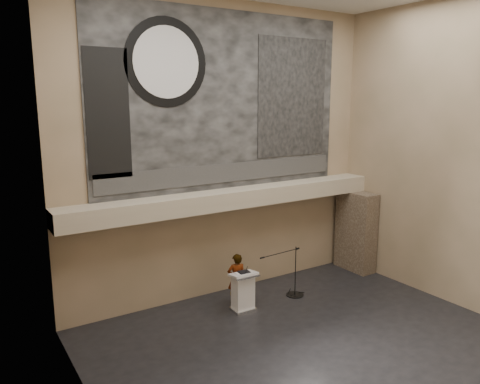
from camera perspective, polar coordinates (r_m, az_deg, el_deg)
floor at (r=11.84m, az=8.79°, el=-18.05°), size 10.00×10.00×0.00m
wall_back at (r=13.65m, az=-1.81°, el=4.88°), size 10.00×0.02×8.50m
wall_left at (r=8.05m, az=-18.07°, el=-0.21°), size 0.02×8.00×8.50m
wall_right at (r=14.26m, az=24.67°, el=4.13°), size 0.02×8.00×8.50m
soffit at (r=13.52m, az=-0.91°, el=-0.76°), size 10.00×0.80×0.50m
sprinkler_left at (r=12.80m, az=-6.91°, el=-2.82°), size 0.04×0.04×0.06m
sprinkler_right at (r=14.61m, az=5.56°, el=-1.02°), size 0.04×0.04×0.06m
banner at (r=13.54m, az=-1.78°, el=10.98°), size 8.00×0.05×5.00m
banner_text_strip at (r=13.67m, az=-1.64°, el=2.36°), size 7.76×0.02×0.55m
banner_clock_rim at (r=12.71m, az=-8.97°, el=15.34°), size 2.30×0.02×2.30m
banner_clock_face at (r=12.69m, az=-8.93°, el=15.35°), size 1.84×0.02×1.84m
banner_building_print at (r=14.88m, az=6.42°, el=11.33°), size 2.60×0.02×3.60m
banner_brick_print at (r=12.13m, az=-15.80°, el=9.11°), size 1.10×0.02×3.20m
stone_pier at (r=16.45m, az=13.94°, el=-4.64°), size 0.60×1.40×2.70m
lectern at (r=13.18m, az=0.37°, el=-12.05°), size 0.72×0.52×1.13m
binder at (r=12.98m, az=0.49°, el=-9.73°), size 0.31×0.26×0.04m
papers at (r=12.92m, az=0.03°, el=-9.90°), size 0.21×0.29×0.00m
speaker_person at (r=13.54m, az=-0.42°, el=-10.52°), size 0.62×0.49×1.48m
mic_stand at (r=14.30m, az=6.56°, el=-11.57°), size 1.61×0.52×1.52m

